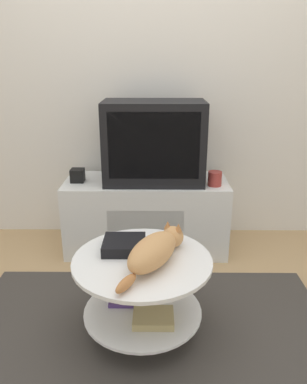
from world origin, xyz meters
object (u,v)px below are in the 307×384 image
dvd_box (124,245)px  speaker (78,175)px  cat (155,250)px  tv (154,142)px

dvd_box → speaker: bearing=115.3°
dvd_box → cat: cat is taller
tv → cat: size_ratio=1.34×
speaker → dvd_box: speaker is taller
speaker → cat: (0.53, -0.93, -0.06)m
tv → dvd_box: 0.89m
dvd_box → cat: (0.15, -0.12, 0.04)m
tv → dvd_box: bearing=-99.6°
tv → dvd_box: tv is taller
tv → dvd_box: size_ratio=3.29×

